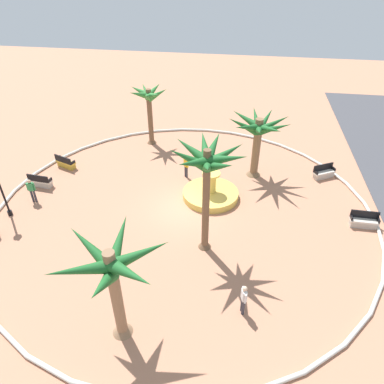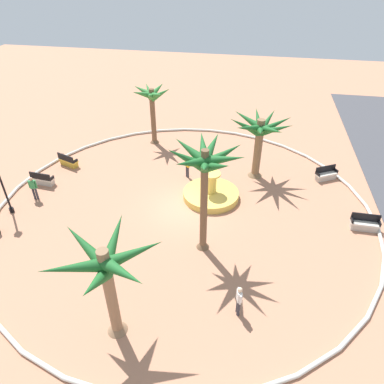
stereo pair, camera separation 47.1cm
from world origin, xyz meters
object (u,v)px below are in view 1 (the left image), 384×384
person_cyclist_photo (186,166)px  fountain (211,194)px  bench_east (324,173)px  bench_north (41,182)px  palm_tree_by_curb (258,132)px  palm_tree_near_fountain (112,273)px  bench_southeast (66,163)px  person_pedestrian_stroll (244,298)px  person_cyclist_helmet (32,190)px  bench_west (364,222)px  palm_tree_far_side (207,167)px  palm_tree_mid_plaza (149,100)px

person_cyclist_photo → fountain: bearing=42.2°
bench_east → bench_north: bearing=-77.6°
palm_tree_by_curb → palm_tree_near_fountain: bearing=-21.0°
palm_tree_near_fountain → person_cyclist_photo: (-12.73, 0.52, -2.77)m
palm_tree_by_curb → bench_southeast: (1.16, -13.93, -3.07)m
bench_north → person_pedestrian_stroll: 16.30m
person_cyclist_helmet → bench_west: bearing=92.1°
palm_tree_by_curb → bench_west: (4.82, 6.46, -3.07)m
fountain → palm_tree_far_side: 6.74m
bench_west → person_pedestrian_stroll: (7.14, -6.79, 0.60)m
palm_tree_near_fountain → palm_tree_mid_plaza: size_ratio=1.02×
palm_tree_mid_plaza → person_cyclist_photo: (4.86, 3.82, -2.78)m
fountain → person_cyclist_helmet: (2.28, -11.23, 0.65)m
bench_north → bench_southeast: bearing=168.7°
palm_tree_near_fountain → palm_tree_far_side: bearing=154.4°
bench_east → person_pedestrian_stroll: bearing=-23.0°
palm_tree_by_curb → bench_southeast: 14.31m
bench_southeast → palm_tree_far_side: bearing=59.0°
bench_west → palm_tree_near_fountain: bearing=-52.6°
bench_west → person_cyclist_helmet: (0.75, -20.46, 0.59)m
fountain → bench_north: size_ratio=2.23×
bench_north → fountain: bearing=92.8°
palm_tree_near_fountain → palm_tree_far_side: size_ratio=0.79×
bench_north → person_pedestrian_stroll: bearing=60.2°
palm_tree_by_curb → palm_tree_far_side: bearing=-17.5°
bench_east → bench_north: (4.28, -19.40, 0.00)m
fountain → bench_southeast: (-2.14, -11.16, 0.06)m
bench_southeast → person_cyclist_helmet: (4.41, -0.07, 0.59)m
fountain → palm_tree_near_fountain: bearing=-13.6°
bench_east → bench_southeast: same height
bench_north → bench_west: bearing=87.4°
palm_tree_mid_plaza → person_cyclist_photo: palm_tree_mid_plaza is taller
bench_east → palm_tree_by_curb: bearing=-85.2°
fountain → palm_tree_near_fountain: 11.33m
fountain → person_cyclist_photo: 3.07m
palm_tree_near_fountain → bench_southeast: size_ratio=2.97×
person_cyclist_photo → palm_tree_near_fountain: bearing=-2.3°
bench_north → person_cyclist_helmet: (1.71, 0.47, 0.59)m
palm_tree_near_fountain → person_cyclist_photo: palm_tree_near_fountain is taller
fountain → palm_tree_mid_plaza: 9.80m
person_cyclist_helmet → palm_tree_far_side: bearing=78.0°
bench_west → person_cyclist_photo: person_cyclist_photo is taller
bench_east → palm_tree_mid_plaza: bearing=-104.0°
bench_east → person_cyclist_photo: person_cyclist_photo is taller
fountain → bench_north: 11.71m
palm_tree_near_fountain → bench_southeast: bearing=-145.7°
palm_tree_near_fountain → bench_west: 15.17m
bench_west → person_cyclist_photo: 11.87m
person_cyclist_helmet → person_cyclist_photo: person_cyclist_helmet is taller
palm_tree_near_fountain → bench_west: (-8.98, 11.76, -3.35)m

